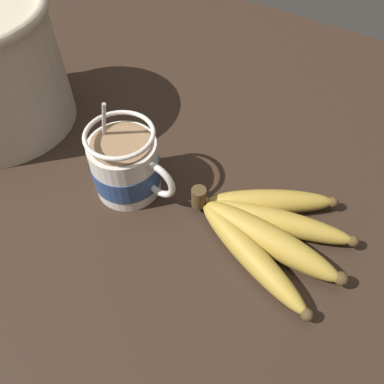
# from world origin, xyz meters

# --- Properties ---
(table) EXTENTS (1.18, 1.18, 0.04)m
(table) POSITION_xyz_m (0.00, 0.00, 0.02)
(table) COLOR #332319
(table) RESTS_ON ground
(coffee_mug) EXTENTS (0.13, 0.09, 0.14)m
(coffee_mug) POSITION_xyz_m (-0.02, -0.02, 0.08)
(coffee_mug) COLOR white
(coffee_mug) RESTS_ON table
(banana_bunch) EXTENTS (0.22, 0.19, 0.04)m
(banana_bunch) POSITION_xyz_m (0.18, 0.01, 0.06)
(banana_bunch) COLOR #4C381E
(banana_bunch) RESTS_ON table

